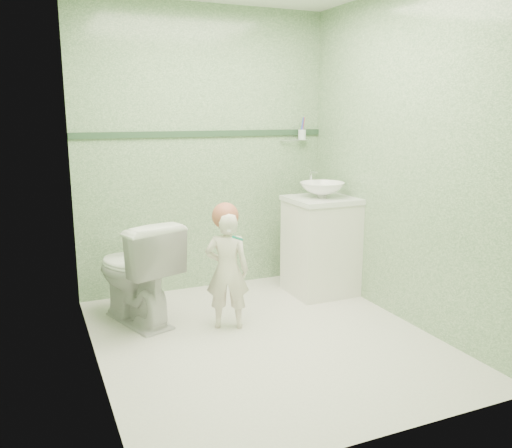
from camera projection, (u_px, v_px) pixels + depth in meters
name	position (u px, v px, depth m)	size (l,w,h in m)	color
ground	(265.00, 339.00, 3.65)	(2.50, 2.50, 0.00)	white
room_shell	(265.00, 164.00, 3.40)	(2.50, 2.54, 2.40)	gray
trim_stripe	(205.00, 134.00, 4.48)	(2.20, 0.02, 0.05)	#2A472F
vanity	(321.00, 247.00, 4.52)	(0.52, 0.50, 0.80)	white
counter	(322.00, 200.00, 4.44)	(0.54, 0.52, 0.04)	white
basin	(322.00, 190.00, 4.42)	(0.37, 0.37, 0.13)	white
faucet	(311.00, 178.00, 4.57)	(0.03, 0.13, 0.18)	silver
cup_holder	(301.00, 134.00, 4.78)	(0.26, 0.07, 0.21)	silver
toilet	(135.00, 271.00, 3.88)	(0.43, 0.76, 0.77)	white
toddler	(227.00, 270.00, 3.77)	(0.31, 0.20, 0.85)	silver
hair_cap	(225.00, 216.00, 3.71)	(0.19, 0.19, 0.19)	#AD5C43
teal_toothbrush	(237.00, 237.00, 3.59)	(0.11, 0.14, 0.08)	#0E806A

